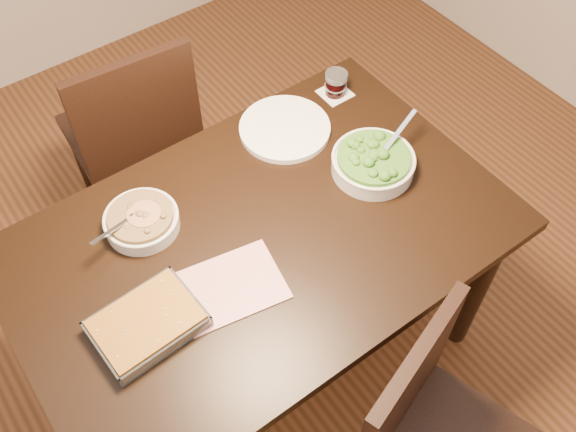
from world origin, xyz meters
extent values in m
plane|color=#462814|center=(0.00, 0.00, 0.00)|extent=(4.00, 4.00, 0.00)
cube|color=black|center=(0.00, 0.00, 0.73)|extent=(1.40, 0.90, 0.04)
cube|color=black|center=(0.00, 0.00, 0.66)|extent=(1.26, 0.76, 0.08)
cylinder|color=black|center=(0.62, -0.37, 0.35)|extent=(0.07, 0.07, 0.71)
cylinder|color=black|center=(-0.62, 0.37, 0.35)|extent=(0.07, 0.07, 0.71)
cylinder|color=black|center=(0.62, 0.37, 0.35)|extent=(0.07, 0.07, 0.71)
cube|color=#B73444|center=(-0.16, -0.09, 0.75)|extent=(0.31, 0.25, 0.01)
cube|color=white|center=(0.54, 0.33, 0.75)|extent=(0.10, 0.10, 0.00)
cylinder|color=silver|center=(-0.25, 0.22, 0.77)|extent=(0.21, 0.21, 0.04)
torus|color=silver|center=(-0.25, 0.22, 0.79)|extent=(0.21, 0.21, 0.01)
cylinder|color=#37230F|center=(-0.25, 0.22, 0.80)|extent=(0.19, 0.19, 0.02)
cube|color=silver|center=(-0.31, 0.20, 0.81)|extent=(0.13, 0.06, 0.04)
cylinder|color=maroon|center=(-0.24, 0.22, 0.81)|extent=(0.10, 0.10, 0.00)
cylinder|color=silver|center=(0.41, 0.00, 0.77)|extent=(0.25, 0.25, 0.05)
torus|color=silver|center=(0.41, 0.00, 0.80)|extent=(0.25, 0.25, 0.01)
cylinder|color=#1C5313|center=(0.41, 0.00, 0.81)|extent=(0.22, 0.22, 0.02)
cube|color=silver|center=(0.49, 0.02, 0.82)|extent=(0.16, 0.06, 0.05)
cube|color=silver|center=(-0.40, -0.07, 0.75)|extent=(0.28, 0.21, 0.01)
cube|color=#602C0D|center=(-0.40, -0.07, 0.78)|extent=(0.26, 0.19, 0.04)
cube|color=silver|center=(-0.40, 0.02, 0.77)|extent=(0.27, 0.02, 0.04)
cube|color=silver|center=(-0.39, -0.17, 0.77)|extent=(0.27, 0.02, 0.04)
cube|color=silver|center=(-0.27, -0.06, 0.77)|extent=(0.02, 0.20, 0.04)
cube|color=silver|center=(-0.53, -0.08, 0.77)|extent=(0.02, 0.20, 0.04)
cylinder|color=black|center=(0.54, 0.33, 0.78)|extent=(0.07, 0.07, 0.06)
cylinder|color=silver|center=(0.54, 0.33, 0.83)|extent=(0.07, 0.07, 0.02)
cylinder|color=white|center=(0.30, 0.29, 0.76)|extent=(0.29, 0.29, 0.02)
cylinder|color=black|center=(0.23, -0.52, 0.21)|extent=(0.04, 0.04, 0.41)
cube|color=black|center=(0.06, -0.56, 0.67)|extent=(0.41, 0.16, 0.45)
cube|color=black|center=(-0.02, 0.88, 0.45)|extent=(0.47, 0.47, 0.04)
cylinder|color=black|center=(0.18, 1.05, 0.21)|extent=(0.04, 0.04, 0.43)
cylinder|color=black|center=(0.15, 0.68, 0.21)|extent=(0.04, 0.04, 0.43)
cylinder|color=black|center=(-0.19, 1.08, 0.21)|extent=(0.04, 0.04, 0.43)
cylinder|color=black|center=(-0.22, 0.71, 0.21)|extent=(0.04, 0.04, 0.43)
cube|color=black|center=(-0.04, 0.68, 0.70)|extent=(0.44, 0.07, 0.47)
camera|label=1|loc=(-0.56, -0.89, 2.23)|focal=40.00mm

